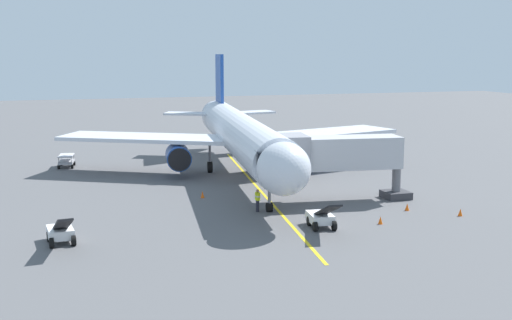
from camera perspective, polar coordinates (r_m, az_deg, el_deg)
The scene contains 13 objects.
ground_plane at distance 61.25m, azimuth -2.12°, elevation -1.46°, with size 220.00×220.00×0.00m, color #565659.
apron_lead_in_line at distance 55.04m, azimuth 0.36°, elevation -2.70°, with size 0.24×40.00×0.01m, color yellow.
airplane at distance 60.30m, azimuth -1.42°, elevation 2.23°, with size 34.55×40.33×11.50m.
jet_bridge at distance 50.63m, azimuth 6.60°, elevation 0.48°, with size 11.52×4.13×5.40m.
ground_crew_marshaller at distance 47.50m, azimuth 0.14°, elevation -3.60°, with size 0.33×0.44×1.71m.
belt_loader_near_nose at distance 41.67m, azimuth -17.01°, elevation -6.16°, with size 1.78×4.68×2.32m.
belt_loader_portside at distance 43.54m, azimuth 5.84°, elevation -5.11°, with size 1.81×4.69×2.32m.
belt_loader_starboard_side at distance 74.59m, azimuth 0.22°, elevation 1.10°, with size 1.90×4.71×2.32m.
baggage_cart_rear_apron at distance 68.77m, azimuth -16.54°, elevation -0.07°, with size 1.85×2.76×1.27m.
safety_cone_nose_left at distance 45.13m, azimuth 11.03°, elevation -5.29°, with size 0.32×0.32×0.55m, color #F2590F.
safety_cone_nose_right at distance 48.75m, azimuth 17.75°, elevation -4.46°, with size 0.32×0.32×0.55m, color #F2590F.
safety_cone_wing_port at distance 49.34m, azimuth 13.32°, elevation -4.09°, with size 0.32×0.32×0.55m, color #F2590F.
safety_cone_wing_starboard at distance 52.29m, azimuth -4.79°, elevation -3.09°, with size 0.32×0.32×0.55m, color #F2590F.
Camera 1 is at (15.72, 58.03, 11.71)m, focal length 44.87 mm.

